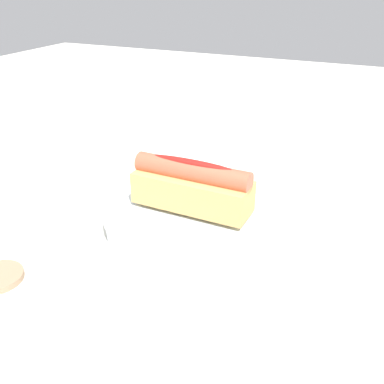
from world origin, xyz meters
name	(u,v)px	position (x,y,z in m)	size (l,w,h in m)	color
ground_plane	(212,227)	(0.00, 0.00, 0.00)	(2.40, 2.40, 0.00)	silver
serving_bowl	(192,215)	(0.02, 0.01, 0.02)	(0.23, 0.23, 0.03)	silver
hotdog_front	(192,186)	(0.02, 0.01, 0.06)	(0.15, 0.05, 0.06)	tan
water_glass	(93,163)	(0.21, -0.04, 0.04)	(0.07, 0.07, 0.09)	white
paper_towel_roll	(17,357)	(0.02, 0.31, 0.07)	(0.11, 0.11, 0.13)	white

